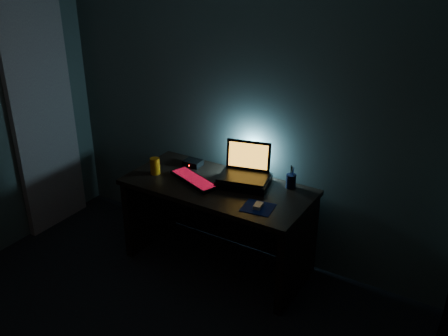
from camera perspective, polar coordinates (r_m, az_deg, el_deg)
name	(u,v)px	position (r m, az deg, el deg)	size (l,w,h in m)	color
room	(44,221)	(2.64, -19.89, -5.73)	(3.50, 4.00, 2.50)	black
desk	(221,211)	(4.10, -0.33, -4.88)	(1.50, 0.70, 0.75)	black
curtain	(42,108)	(4.73, -20.09, 6.45)	(0.06, 0.65, 2.30)	#B6A791
riser	(244,181)	(3.93, 2.26, -1.51)	(0.40, 0.30, 0.06)	black
laptop	(246,168)	(3.94, 2.48, -0.02)	(0.43, 0.36, 0.26)	black
keyboard	(194,180)	(3.99, -3.47, -1.34)	(0.49, 0.31, 0.03)	black
mousepad	(258,208)	(3.62, 3.92, -4.53)	(0.22, 0.20, 0.00)	#0C1855
mouse	(258,206)	(3.61, 3.93, -4.32)	(0.05, 0.09, 0.03)	gray
pen_cup	(291,181)	(3.91, 7.67, -1.50)	(0.08, 0.08, 0.11)	black
juice_glass	(155,166)	(4.13, -7.89, 0.22)	(0.08, 0.08, 0.14)	#CE6B0A
router	(193,163)	(4.26, -3.56, 0.58)	(0.15, 0.12, 0.05)	black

